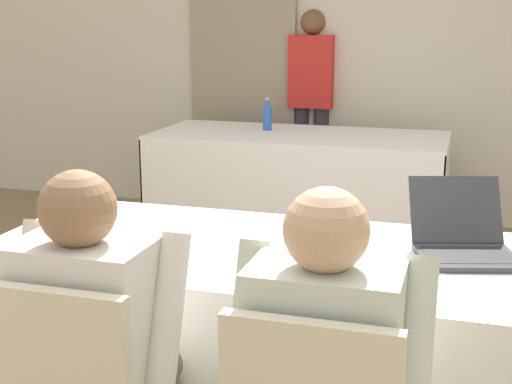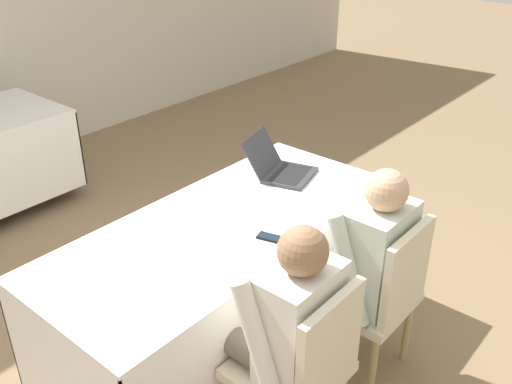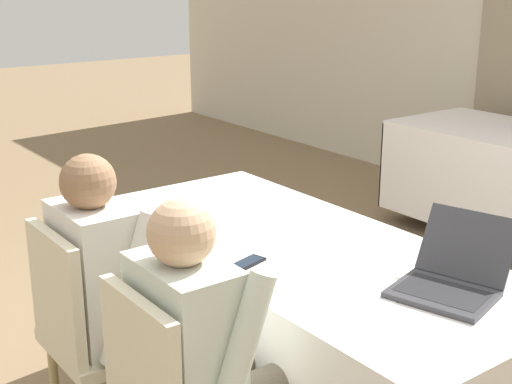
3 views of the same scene
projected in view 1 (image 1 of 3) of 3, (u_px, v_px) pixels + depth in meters
name	position (u px, v px, depth m)	size (l,w,h in m)	color
wall_back	(390.00, 42.00, 5.29)	(12.00, 0.06, 2.70)	beige
curtain_panel	(243.00, 44.00, 5.56)	(0.85, 0.04, 2.65)	gray
conference_table_near	(274.00, 296.00, 2.48)	(1.99, 0.87, 0.76)	white
conference_table_far	(299.00, 159.00, 4.90)	(1.99, 0.87, 0.76)	white
laptop	(464.00, 242.00, 2.36)	(0.40, 0.44, 0.23)	#333338
cell_phone	(262.00, 276.00, 2.17)	(0.10, 0.15, 0.01)	black
paper_beside_laptop	(418.00, 284.00, 2.11)	(0.29, 0.35, 0.00)	white
paper_centre_table	(258.00, 243.00, 2.49)	(0.25, 0.32, 0.00)	white
paper_left_edge	(131.00, 258.00, 2.34)	(0.26, 0.33, 0.00)	white
water_bottle	(267.00, 116.00, 5.01)	(0.07, 0.07, 0.23)	#2D5BB7
person_checkered_shirt	(101.00, 343.00, 1.96)	(0.50, 0.52, 1.16)	#665B4C
person_white_shirt	(329.00, 376.00, 1.78)	(0.50, 0.52, 1.16)	#665B4C
person_red_shirt	(312.00, 99.00, 5.53)	(0.34, 0.21, 1.59)	#33333D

